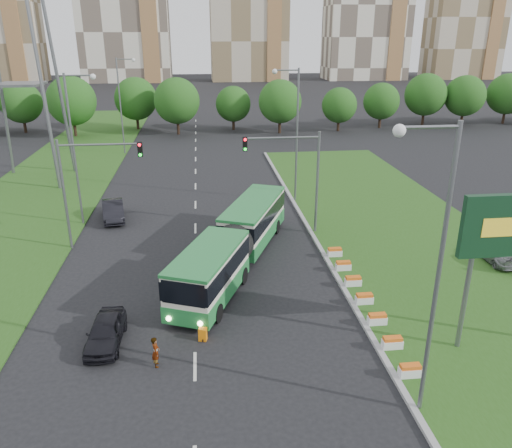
{
  "coord_description": "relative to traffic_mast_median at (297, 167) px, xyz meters",
  "views": [
    {
      "loc": [
        -2.33,
        -25.8,
        14.67
      ],
      "look_at": [
        1.22,
        5.65,
        2.6
      ],
      "focal_mm": 35.0,
      "sensor_mm": 36.0,
      "label": 1
    }
  ],
  "objects": [
    {
      "name": "street_lamps",
      "position": [
        -7.78,
        0.0,
        0.65
      ],
      "size": [
        36.0,
        60.0,
        12.0
      ],
      "primitive_type": null,
      "color": "slate",
      "rests_on": "ground"
    },
    {
      "name": "shopping_trolley",
      "position": [
        -7.37,
        -13.88,
        -5.01
      ],
      "size": [
        0.4,
        0.42,
        0.69
      ],
      "rotation": [
        0.0,
        0.0,
        -0.21
      ],
      "color": "orange",
      "rests_on": "ground"
    },
    {
      "name": "traffic_mast_median",
      "position": [
        0.0,
        0.0,
        0.0
      ],
      "size": [
        5.76,
        0.32,
        8.0
      ],
      "color": "slate",
      "rests_on": "ground"
    },
    {
      "name": "car_left_near",
      "position": [
        -12.22,
        -13.63,
        -4.65
      ],
      "size": [
        1.79,
        4.17,
        1.4
      ],
      "primitive_type": "imported",
      "rotation": [
        0.0,
        0.0,
        -0.03
      ],
      "color": "black",
      "rests_on": "ground"
    },
    {
      "name": "flower_planters",
      "position": [
        1.92,
        -11.4,
        -4.9
      ],
      "size": [
        1.1,
        13.7,
        0.6
      ],
      "primitive_type": null,
      "color": "white",
      "rests_on": "grass_median"
    },
    {
      "name": "left_verge",
      "position": [
        -22.78,
        15.0,
        -5.3
      ],
      "size": [
        12.0,
        110.0,
        0.1
      ],
      "primitive_type": "cube",
      "color": "#264F16",
      "rests_on": "ground"
    },
    {
      "name": "pedestrian",
      "position": [
        -9.57,
        -15.76,
        -4.58
      ],
      "size": [
        0.44,
        0.61,
        1.55
      ],
      "primitive_type": "imported",
      "rotation": [
        0.0,
        0.0,
        1.69
      ],
      "color": "gray",
      "rests_on": "ground"
    },
    {
      "name": "traffic_mast_left",
      "position": [
        -15.16,
        -1.0,
        0.0
      ],
      "size": [
        5.76,
        0.32,
        8.0
      ],
      "color": "slate",
      "rests_on": "ground"
    },
    {
      "name": "midrise_east",
      "position": [
        85.22,
        140.0,
        14.65
      ],
      "size": [
        24.0,
        14.0,
        40.0
      ],
      "primitive_type": "cube",
      "color": "beige",
      "rests_on": "ground"
    },
    {
      "name": "grass_median",
      "position": [
        8.22,
        -2.0,
        -5.27
      ],
      "size": [
        14.0,
        60.0,
        0.15
      ],
      "primitive_type": "cube",
      "color": "#264F16",
      "rests_on": "ground"
    },
    {
      "name": "car_median",
      "position": [
        12.63,
        -6.83,
        -4.6
      ],
      "size": [
        1.76,
        4.19,
        1.21
      ],
      "primitive_type": "imported",
      "rotation": [
        0.0,
        0.0,
        3.16
      ],
      "color": "gray",
      "rests_on": "grass_median"
    },
    {
      "name": "apartment_tower_east",
      "position": [
        50.22,
        140.0,
        18.15
      ],
      "size": [
        27.0,
        15.0,
        47.0
      ],
      "primitive_type": "cube",
      "color": "silver",
      "rests_on": "ground"
    },
    {
      "name": "median_kerb",
      "position": [
        1.27,
        -2.0,
        -5.26
      ],
      "size": [
        0.3,
        60.0,
        0.18
      ],
      "primitive_type": "cube",
      "color": "#969696",
      "rests_on": "ground"
    },
    {
      "name": "apartment_tower_ceast",
      "position": [
        10.22,
        140.0,
        19.65
      ],
      "size": [
        25.0,
        15.0,
        50.0
      ],
      "primitive_type": "cube",
      "color": "beige",
      "rests_on": "ground"
    },
    {
      "name": "car_left_far",
      "position": [
        -14.63,
        4.92,
        -4.56
      ],
      "size": [
        2.53,
        5.04,
        1.59
      ],
      "primitive_type": "imported",
      "rotation": [
        0.0,
        0.0,
        0.18
      ],
      "color": "black",
      "rests_on": "ground"
    },
    {
      "name": "articulated_bus",
      "position": [
        -5.31,
        -5.2,
        -3.62
      ],
      "size": [
        2.67,
        17.15,
        2.82
      ],
      "rotation": [
        0.0,
        0.0,
        -0.39
      ],
      "color": "silver",
      "rests_on": "ground"
    },
    {
      "name": "lane_markings",
      "position": [
        -7.78,
        10.0,
        -5.35
      ],
      "size": [
        0.2,
        100.0,
        0.01
      ],
      "primitive_type": null,
      "color": "silver",
      "rests_on": "ground"
    },
    {
      "name": "ground",
      "position": [
        -4.78,
        -10.0,
        -5.35
      ],
      "size": [
        360.0,
        360.0,
        0.0
      ],
      "primitive_type": "plane",
      "color": "black",
      "rests_on": "ground"
    },
    {
      "name": "tree_line",
      "position": [
        5.22,
        45.0,
        -0.85
      ],
      "size": [
        120.0,
        8.0,
        9.0
      ],
      "primitive_type": null,
      "color": "#194913",
      "rests_on": "ground"
    }
  ]
}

